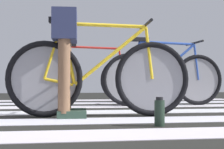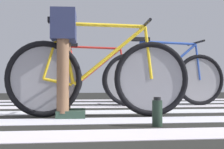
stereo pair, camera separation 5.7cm
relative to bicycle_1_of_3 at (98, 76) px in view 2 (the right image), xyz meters
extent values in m
cube|color=black|center=(-0.03, -0.20, -0.40)|extent=(18.00, 14.00, 0.02)
cube|color=silver|center=(0.02, -1.06, -0.38)|extent=(5.20, 0.44, 0.00)
cube|color=silver|center=(-0.05, -0.33, -0.38)|extent=(5.20, 0.44, 0.00)
cube|color=silver|center=(0.10, 0.46, -0.38)|extent=(5.20, 0.44, 0.00)
cube|color=silver|center=(0.06, 1.23, -0.38)|extent=(5.20, 0.44, 0.00)
cube|color=silver|center=(-0.02, 1.97, -0.38)|extent=(5.20, 0.44, 0.00)
cube|color=silver|center=(0.08, 2.74, -0.38)|extent=(5.20, 0.44, 0.00)
torus|color=black|center=(-0.51, 0.02, -0.03)|extent=(0.72, 0.09, 0.72)
torus|color=black|center=(0.51, -0.02, -0.03)|extent=(0.72, 0.09, 0.72)
cylinder|color=gray|center=(-0.51, 0.02, -0.03)|extent=(0.61, 0.04, 0.61)
cylinder|color=gray|center=(0.51, -0.02, -0.03)|extent=(0.61, 0.04, 0.61)
cylinder|color=yellow|center=(0.05, 0.00, 0.48)|extent=(0.80, 0.07, 0.05)
cylinder|color=yellow|center=(0.11, -0.01, 0.19)|extent=(0.70, 0.07, 0.59)
cylinder|color=yellow|center=(-0.29, 0.01, 0.20)|extent=(0.15, 0.04, 0.59)
cylinder|color=yellow|center=(-0.37, 0.02, -0.06)|extent=(0.29, 0.04, 0.09)
cylinder|color=yellow|center=(-0.43, 0.02, 0.23)|extent=(0.19, 0.03, 0.53)
cylinder|color=yellow|center=(0.48, -0.02, 0.22)|extent=(0.09, 0.03, 0.50)
cube|color=black|center=(-0.35, 0.02, 0.52)|extent=(0.24, 0.10, 0.05)
cylinder|color=black|center=(0.45, -0.02, 0.49)|extent=(0.05, 0.52, 0.03)
cylinder|color=#4C4C51|center=(-0.23, 0.01, -0.09)|extent=(0.04, 0.34, 0.02)
cylinder|color=brown|center=(-0.31, 0.16, 0.12)|extent=(0.11, 0.11, 0.90)
cylinder|color=brown|center=(-0.32, -0.12, 0.12)|extent=(0.11, 0.11, 0.90)
cube|color=#292F52|center=(-0.32, 0.02, 0.47)|extent=(0.24, 0.42, 0.28)
cube|color=#2E4739|center=(-0.24, 0.15, -0.35)|extent=(0.26, 0.11, 0.07)
cube|color=#2E4739|center=(-0.25, -0.13, -0.35)|extent=(0.26, 0.11, 0.07)
torus|color=black|center=(0.53, 1.26, -0.03)|extent=(0.72, 0.10, 0.72)
torus|color=black|center=(1.55, 1.32, -0.03)|extent=(0.72, 0.10, 0.72)
cylinder|color=gray|center=(0.53, 1.26, -0.03)|extent=(0.61, 0.04, 0.61)
cylinder|color=gray|center=(1.55, 1.32, -0.03)|extent=(0.61, 0.04, 0.61)
cylinder|color=#2E4FAE|center=(1.09, 1.29, 0.48)|extent=(0.80, 0.08, 0.05)
cylinder|color=#2E4FAE|center=(1.15, 1.30, 0.19)|extent=(0.70, 0.08, 0.59)
cylinder|color=#2E4FAE|center=(0.75, 1.27, 0.20)|extent=(0.16, 0.04, 0.59)
cylinder|color=#2E4FAE|center=(0.67, 1.27, -0.06)|extent=(0.29, 0.04, 0.09)
cylinder|color=#2E4FAE|center=(0.61, 1.26, 0.23)|extent=(0.19, 0.04, 0.53)
cylinder|color=#2E4FAE|center=(1.52, 1.32, 0.22)|extent=(0.09, 0.03, 0.50)
cube|color=black|center=(0.69, 1.27, 0.52)|extent=(0.25, 0.10, 0.05)
cylinder|color=black|center=(1.49, 1.32, 0.49)|extent=(0.06, 0.52, 0.03)
cylinder|color=#4C4C51|center=(0.81, 1.28, -0.09)|extent=(0.04, 0.34, 0.02)
torus|color=black|center=(-0.43, 2.05, -0.03)|extent=(0.72, 0.06, 0.72)
torus|color=black|center=(0.59, 2.05, -0.03)|extent=(0.72, 0.06, 0.72)
cylinder|color=gray|center=(-0.43, 2.05, -0.03)|extent=(0.61, 0.01, 0.61)
cylinder|color=gray|center=(0.59, 2.05, -0.03)|extent=(0.61, 0.01, 0.61)
cylinder|color=red|center=(0.13, 2.05, 0.48)|extent=(0.80, 0.03, 0.05)
cylinder|color=red|center=(0.19, 2.05, 0.19)|extent=(0.70, 0.03, 0.59)
cylinder|color=red|center=(-0.21, 2.05, 0.20)|extent=(0.15, 0.03, 0.59)
cylinder|color=red|center=(-0.29, 2.05, -0.06)|extent=(0.29, 0.03, 0.09)
cylinder|color=red|center=(-0.35, 2.05, 0.23)|extent=(0.18, 0.03, 0.53)
cylinder|color=red|center=(0.56, 2.05, 0.22)|extent=(0.09, 0.03, 0.50)
cube|color=black|center=(-0.27, 2.05, 0.52)|extent=(0.24, 0.09, 0.05)
cylinder|color=black|center=(0.53, 2.05, 0.49)|extent=(0.03, 0.52, 0.03)
cylinder|color=#4C4C51|center=(-0.15, 2.05, -0.09)|extent=(0.02, 0.34, 0.02)
cylinder|color=#1F3024|center=(0.39, -0.71, -0.29)|extent=(0.08, 0.08, 0.19)
cylinder|color=black|center=(0.39, -0.71, -0.18)|extent=(0.05, 0.05, 0.02)
camera|label=1|loc=(-0.31, -3.08, -0.06)|focal=52.48mm
camera|label=2|loc=(-0.25, -3.08, -0.06)|focal=52.48mm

